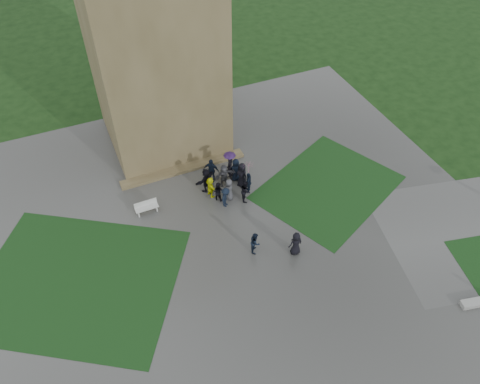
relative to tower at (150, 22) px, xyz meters
name	(u,v)px	position (x,y,z in m)	size (l,w,h in m)	color
ground	(243,286)	(0.00, -15.00, -9.00)	(120.00, 120.00, 0.00)	black
plaza	(230,260)	(0.00, -13.00, -8.99)	(34.00, 34.00, 0.02)	#3A3A37
lawn_inset_left	(78,281)	(-8.50, -11.00, -8.97)	(11.00, 9.00, 0.01)	black
lawn_inset_right	(328,187)	(8.50, -10.00, -8.97)	(9.00, 7.00, 0.01)	black
tower	(150,22)	(0.00, 0.00, 0.00)	(8.00, 8.00, 18.00)	brown
tower_plinth	(184,169)	(0.00, -4.40, -8.87)	(9.00, 0.80, 0.22)	brown
bench	(147,207)	(-3.44, -7.34, -8.54)	(1.49, 0.49, 0.86)	silver
visitor_cluster	(226,178)	(2.05, -7.35, -8.03)	(3.92, 3.75, 2.46)	black
pedestrian_mid	(255,242)	(1.66, -12.95, -8.24)	(0.72, 0.41, 1.49)	black
pedestrian_near	(296,243)	(3.77, -14.05, -8.13)	(0.83, 0.56, 1.69)	black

